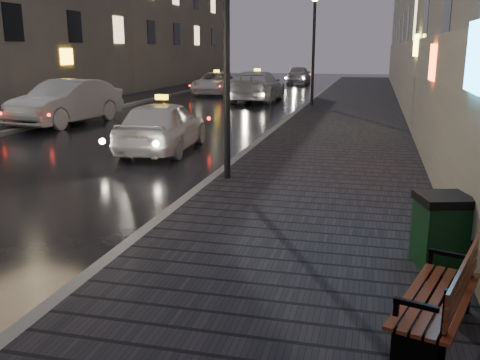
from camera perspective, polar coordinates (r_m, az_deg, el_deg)
The scene contains 14 objects.
sidewalk at distance 26.12m, azimuth 11.91°, elevation 7.35°, with size 4.60×58.00×0.15m, color black.
curb at distance 26.32m, azimuth 6.64°, elevation 7.60°, with size 0.20×58.00×0.15m, color slate.
sidewalk_far at distance 29.42m, azimuth -13.66°, elevation 7.95°, with size 2.40×58.00×0.15m, color black.
curb_far at distance 28.84m, azimuth -11.35°, elevation 7.96°, with size 0.20×58.00×0.15m, color slate.
building_far_c at distance 47.70m, azimuth -9.05°, elevation 16.81°, with size 6.00×22.00×11.00m, color #6B6051.
lamp_near at distance 11.37m, azimuth -1.46°, elevation 16.82°, with size 0.36×0.36×5.28m.
lamp_far at distance 27.12m, azimuth 7.89°, elevation 14.97°, with size 0.36×0.36×5.28m.
bench at distance 5.60m, azimuth 20.89°, elevation -11.69°, with size 1.03×1.73×0.84m.
trash_bin at distance 7.36m, azimuth 20.66°, elevation -5.03°, with size 0.77×0.77×0.95m.
taxi_near at distance 15.61m, azimuth -8.26°, elevation 5.77°, with size 1.75×4.36×1.49m, color white.
car_left_mid at distance 22.17m, azimuth -17.99°, elevation 7.91°, with size 1.82×5.22×1.72m, color #A8A7AF.
taxi_mid at distance 30.35m, azimuth 1.84°, elevation 9.96°, with size 2.36×5.81×1.69m, color silver.
taxi_far at distance 35.27m, azimuth -2.50°, elevation 10.28°, with size 2.36×5.12×1.42m, color white.
car_far at distance 45.54m, azimuth 6.27°, elevation 11.08°, with size 1.80×4.48×1.53m, color #A9A8B0.
Camera 1 is at (4.87, -4.95, 2.90)m, focal length 40.00 mm.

